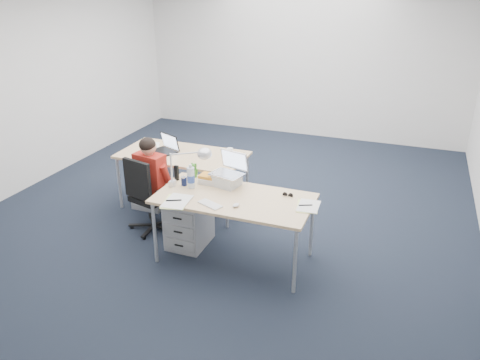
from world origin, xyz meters
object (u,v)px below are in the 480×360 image
Objects in this scene: silver_laptop at (227,170)px; water_bottle at (191,176)px; desk_lamp at (184,166)px; desk_near at (234,201)px; computer_mouse at (236,205)px; sunglasses at (288,195)px; book_stack at (209,179)px; dark_laptop at (163,143)px; desk_far at (183,157)px; office_chair at (151,209)px; cordless_phone at (177,173)px; can_koozie at (184,181)px; seated_person at (158,181)px; wireless_keyboard at (210,204)px; bear_figurine at (194,170)px; far_cup at (230,153)px; drawer_pedestal_near at (189,222)px; headphones at (221,182)px; drawer_pedestal_far at (153,185)px.

silver_laptop reaches higher than water_bottle.
water_bottle is 0.52× the size of desk_lamp.
desk_near is 18.46× the size of computer_mouse.
book_stack is at bearing -179.75° from sunglasses.
desk_far is at bearing 29.66° from dark_laptop.
office_chair is 5.49× the size of cordless_phone.
office_chair is 9.32× the size of can_koozie.
desk_near is 0.56m from sunglasses.
wireless_keyboard is at bearing -23.96° from seated_person.
desk_near is 9.66× the size of bear_figurine.
far_cup reaches higher than desk_near.
seated_person is at bearing 158.57° from desk_lamp.
drawer_pedestal_near is 2.12× the size of wireless_keyboard.
desk_lamp reaches higher than office_chair.
desk_far is at bearing 116.20° from bear_figurine.
bear_figurine is (-0.45, 0.58, 0.08)m from wireless_keyboard.
seated_person is at bearing 150.69° from water_bottle.
dark_laptop is at bearing 159.42° from computer_mouse.
sunglasses is (0.68, -0.03, -0.16)m from silver_laptop.
seated_person is at bearing 171.35° from computer_mouse.
seated_person reaches higher than sunglasses.
seated_person is 0.68m from drawer_pedestal_near.
sunglasses reaches higher than wireless_keyboard.
cordless_phone is at bearing 165.99° from desk_near.
water_bottle reaches higher than book_stack.
water_bottle is (-0.51, 0.06, 0.18)m from desk_near.
sunglasses is (1.09, 0.11, 0.47)m from drawer_pedestal_near.
seated_person is at bearing 95.18° from office_chair.
drawer_pedestal_near is 1.10× the size of desk_lamp.
silver_laptop reaches higher than desk_near.
water_bottle is at bearing 162.87° from wireless_keyboard.
office_chair is 0.78m from bear_figurine.
computer_mouse is at bearing -65.55° from far_cup.
headphones is 0.45m from desk_lamp.
bear_figurine reaches higher than far_cup.
headphones is 0.13m from book_stack.
silver_laptop is 3.15× the size of far_cup.
dark_laptop reaches higher than sunglasses.
drawer_pedestal_near is 0.59m from water_bottle.
drawer_pedestal_far is at bearing 138.43° from bear_figurine.
book_stack is (0.69, -0.71, 0.09)m from desk_far.
cordless_phone is at bearing 6.03° from office_chair.
desk_far is 9.66× the size of bear_figurine.
water_bottle is at bearing 173.24° from desk_near.
wireless_keyboard is at bearing -64.82° from book_stack.
book_stack is at bearing 33.45° from can_koozie.
desk_lamp is (-0.18, -0.22, 0.20)m from book_stack.
bear_figurine is (-0.10, 0.27, -0.05)m from water_bottle.
water_bottle is 1.04m from sunglasses.
water_bottle is (-0.61, 0.25, 0.12)m from computer_mouse.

